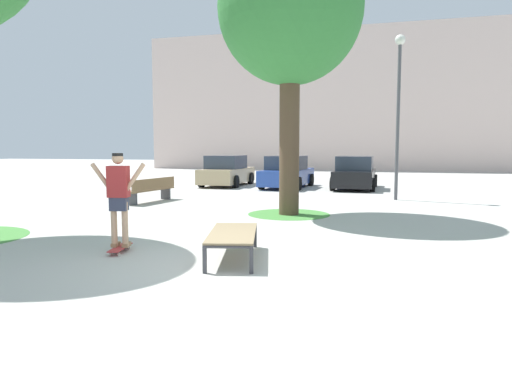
# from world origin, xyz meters

# --- Properties ---
(ground_plane) EXTENTS (120.00, 120.00, 0.00)m
(ground_plane) POSITION_xyz_m (0.00, 0.00, 0.00)
(ground_plane) COLOR #B7B5AD
(building_facade) EXTENTS (33.93, 4.00, 11.64)m
(building_facade) POSITION_xyz_m (-0.81, 33.97, 5.82)
(building_facade) COLOR beige
(building_facade) RESTS_ON ground
(skate_box) EXTENTS (1.18, 2.02, 0.46)m
(skate_box) POSITION_xyz_m (0.05, 0.61, 0.41)
(skate_box) COLOR #38383D
(skate_box) RESTS_ON ground
(skateboard) EXTENTS (0.36, 0.82, 0.09)m
(skateboard) POSITION_xyz_m (-2.07, 0.56, 0.08)
(skateboard) COLOR #B23333
(skateboard) RESTS_ON ground
(skater) EXTENTS (0.99, 0.34, 1.69)m
(skater) POSITION_xyz_m (-2.07, 0.56, 1.07)
(skater) COLOR tan
(skater) RESTS_ON skateboard
(tree_mid_back) EXTENTS (3.96, 3.96, 7.75)m
(tree_mid_back) POSITION_xyz_m (-0.05, 6.04, 5.60)
(tree_mid_back) COLOR brown
(tree_mid_back) RESTS_ON ground
(grass_patch_mid_back) EXTENTS (2.32, 2.32, 0.01)m
(grass_patch_mid_back) POSITION_xyz_m (-0.05, 6.04, 0.00)
(grass_patch_mid_back) COLOR #47893D
(grass_patch_mid_back) RESTS_ON ground
(car_tan) EXTENTS (1.92, 4.20, 1.50)m
(car_tan) POSITION_xyz_m (-4.97, 15.09, 0.69)
(car_tan) COLOR tan
(car_tan) RESTS_ON ground
(car_blue) EXTENTS (2.13, 4.30, 1.50)m
(car_blue) POSITION_xyz_m (-1.85, 14.74, 0.69)
(car_blue) COLOR #28479E
(car_blue) RESTS_ON ground
(car_black) EXTENTS (1.98, 4.23, 1.50)m
(car_black) POSITION_xyz_m (1.28, 14.95, 0.69)
(car_black) COLOR black
(car_black) RESTS_ON ground
(park_bench) EXTENTS (0.78, 2.44, 0.83)m
(park_bench) POSITION_xyz_m (-5.24, 7.71, 0.45)
(park_bench) COLOR brown
(park_bench) RESTS_ON ground
(light_post) EXTENTS (0.36, 0.36, 5.83)m
(light_post) POSITION_xyz_m (2.98, 10.68, 3.83)
(light_post) COLOR #4C4C51
(light_post) RESTS_ON ground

